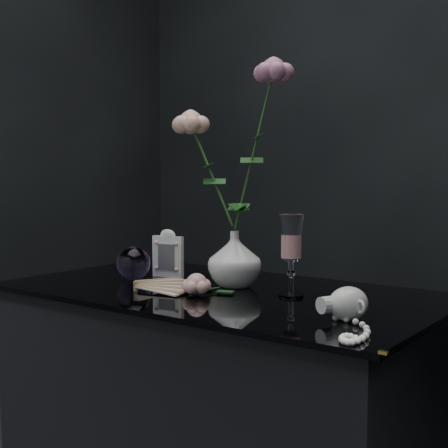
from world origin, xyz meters
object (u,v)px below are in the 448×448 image
Objects in this scene: vase at (235,259)px; wine_glass at (291,256)px; loose_rose at (196,284)px; pearl_jar at (348,302)px; picture_frame at (168,253)px; paperweight at (133,263)px.

wine_glass is (0.18, -0.03, 0.02)m from vase.
wine_glass is 1.26× the size of loose_rose.
loose_rose is at bearing -159.30° from pearl_jar.
vase is 0.92× the size of loose_rose.
picture_frame is 0.87× the size of loose_rose.
wine_glass reaches higher than vase.
picture_frame is at bearing 67.06° from paperweight.
vase is 0.15m from loose_rose.
loose_rose is at bearing -148.62° from wine_glass.
picture_frame is (-0.41, 0.04, -0.03)m from wine_glass.
paperweight reaches higher than pearl_jar.
loose_rose is at bearing -12.96° from paperweight.
paperweight is at bearing -173.36° from wine_glass.
picture_frame reaches higher than loose_rose.
loose_rose is (0.22, -0.15, -0.04)m from picture_frame.
picture_frame is 0.10m from paperweight.
paperweight is 0.59× the size of loose_rose.
pearl_jar is at bearing -32.63° from wine_glass.
vase reaches higher than paperweight.
vase is 0.28m from paperweight.
vase is at bearing 171.21° from wine_glass.
vase is 0.18m from wine_glass.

